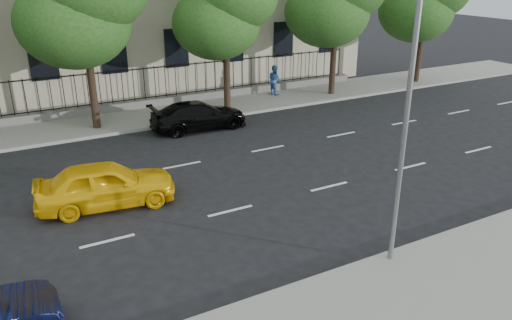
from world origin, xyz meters
The scene contains 8 objects.
ground centered at (0.00, 0.00, 0.00)m, with size 120.00×120.00×0.00m, color black.
far_sidewalk centered at (0.00, 14.00, 0.07)m, with size 60.00×4.00×0.15m, color gray.
lane_markings centered at (0.00, 4.75, 0.01)m, with size 49.60×4.62×0.01m, color silver, non-canonical shape.
iron_fence centered at (0.00, 15.70, 0.65)m, with size 30.00×0.50×2.20m.
street_light centered at (2.50, -1.77, 5.15)m, with size 0.25×3.32×8.05m.
yellow_taxi centered at (-3.43, 4.85, 0.77)m, with size 1.81×4.51×1.54m, color yellow.
black_sedan centered at (2.43, 11.03, 0.68)m, with size 1.92×4.72×1.37m, color black.
pedestrian_far centered at (8.84, 14.66, 1.03)m, with size 0.86×0.67×1.77m, color #2E5A97.
Camera 1 is at (-6.23, -10.74, 7.64)m, focal length 35.00 mm.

